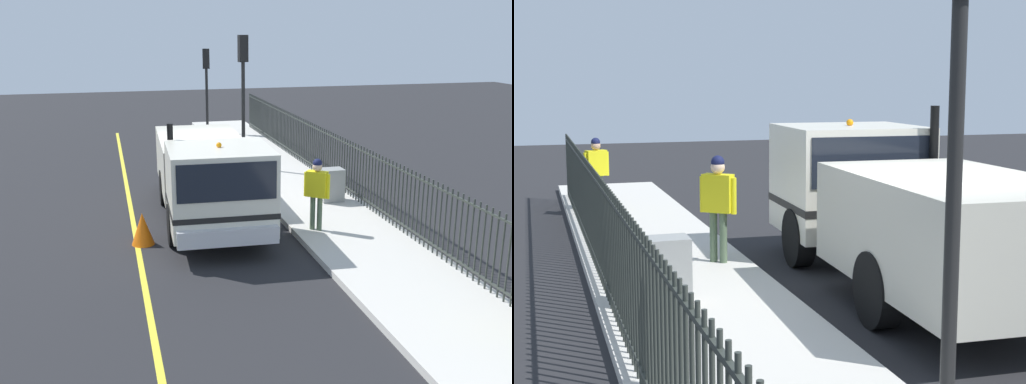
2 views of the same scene
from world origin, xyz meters
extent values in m
plane|color=#232326|center=(0.00, 0.00, 0.00)|extent=(58.97, 58.97, 0.00)
cube|color=beige|center=(2.70, 0.00, 0.07)|extent=(2.59, 26.80, 0.15)
cube|color=silver|center=(-0.40, -3.38, 1.38)|extent=(2.31, 2.23, 1.80)
cube|color=black|center=(-0.40, -3.38, 1.78)|extent=(2.14, 2.27, 0.79)
cube|color=beige|center=(-0.25, 0.22, 1.17)|extent=(2.39, 4.10, 1.38)
cube|color=silver|center=(-0.45, -4.53, 0.63)|extent=(2.12, 0.29, 0.36)
cube|color=black|center=(-0.40, -3.38, 0.98)|extent=(2.34, 2.25, 0.12)
cylinder|color=black|center=(0.61, -3.10, 0.48)|extent=(0.34, 0.97, 0.96)
cylinder|color=black|center=(-1.38, -3.02, 0.48)|extent=(0.34, 0.97, 0.96)
cylinder|color=black|center=(0.74, 0.18, 0.48)|extent=(0.34, 0.97, 0.96)
cylinder|color=black|center=(-1.24, 0.27, 0.48)|extent=(0.34, 0.97, 0.96)
sphere|color=orange|center=(-0.40, -3.38, 2.33)|extent=(0.12, 0.12, 0.12)
cylinder|color=black|center=(-1.31, -2.17, 1.56)|extent=(0.14, 0.14, 2.16)
cube|color=yellow|center=(1.93, -3.20, 1.26)|extent=(0.51, 0.47, 0.61)
sphere|color=beige|center=(1.93, -3.20, 1.68)|extent=(0.22, 0.22, 0.22)
sphere|color=#14193F|center=(1.93, -3.20, 1.76)|extent=(0.21, 0.21, 0.21)
cylinder|color=#4C6047|center=(2.00, -3.25, 0.55)|extent=(0.12, 0.12, 0.81)
cylinder|color=#4C6047|center=(1.86, -3.14, 0.55)|extent=(0.12, 0.12, 0.81)
cylinder|color=yellow|center=(2.14, -3.37, 1.23)|extent=(0.09, 0.09, 0.58)
cylinder|color=yellow|center=(1.72, -3.02, 1.23)|extent=(0.09, 0.09, 0.58)
cube|color=yellow|center=(3.32, -8.97, 1.20)|extent=(0.50, 0.35, 0.57)
sphere|color=tan|center=(3.32, -8.97, 1.59)|extent=(0.21, 0.21, 0.21)
sphere|color=#14193F|center=(3.32, -8.97, 1.67)|extent=(0.20, 0.20, 0.20)
cylinder|color=#4C6047|center=(3.40, -8.94, 0.53)|extent=(0.11, 0.11, 0.77)
cylinder|color=#4C6047|center=(3.24, -9.00, 0.53)|extent=(0.11, 0.11, 0.77)
cylinder|color=yellow|center=(3.56, -8.88, 1.17)|extent=(0.09, 0.09, 0.54)
cylinder|color=yellow|center=(3.08, -9.06, 1.17)|extent=(0.09, 0.09, 0.54)
cylinder|color=#2D332D|center=(3.84, -11.39, 0.93)|extent=(0.04, 0.04, 1.56)
cylinder|color=#2D332D|center=(3.84, -11.20, 0.93)|extent=(0.04, 0.04, 1.56)
cylinder|color=#2D332D|center=(3.84, -11.02, 0.93)|extent=(0.04, 0.04, 1.56)
cylinder|color=#2D332D|center=(3.84, -10.83, 0.93)|extent=(0.04, 0.04, 1.56)
cylinder|color=#2D332D|center=(3.84, -10.64, 0.93)|extent=(0.04, 0.04, 1.56)
cylinder|color=#2D332D|center=(3.84, -10.46, 0.93)|extent=(0.04, 0.04, 1.56)
cylinder|color=#2D332D|center=(3.84, -10.27, 0.93)|extent=(0.04, 0.04, 1.56)
cylinder|color=#2D332D|center=(3.84, -10.08, 0.93)|extent=(0.04, 0.04, 1.56)
cylinder|color=#2D332D|center=(3.84, -9.90, 0.93)|extent=(0.04, 0.04, 1.56)
cylinder|color=#2D332D|center=(3.84, -9.71, 0.93)|extent=(0.04, 0.04, 1.56)
cylinder|color=#2D332D|center=(3.84, -9.52, 0.93)|extent=(0.04, 0.04, 1.56)
cylinder|color=#2D332D|center=(3.84, -9.34, 0.93)|extent=(0.04, 0.04, 1.56)
cylinder|color=#2D332D|center=(3.84, -9.15, 0.93)|extent=(0.04, 0.04, 1.56)
cylinder|color=#2D332D|center=(3.84, -8.96, 0.93)|extent=(0.04, 0.04, 1.56)
cylinder|color=#2D332D|center=(3.84, -8.78, 0.93)|extent=(0.04, 0.04, 1.56)
cylinder|color=#2D332D|center=(3.84, -8.59, 0.93)|extent=(0.04, 0.04, 1.56)
cylinder|color=#2D332D|center=(3.84, -8.40, 0.93)|extent=(0.04, 0.04, 1.56)
cylinder|color=#2D332D|center=(3.84, -8.22, 0.93)|extent=(0.04, 0.04, 1.56)
cylinder|color=#2D332D|center=(3.84, -8.03, 0.93)|extent=(0.04, 0.04, 1.56)
cylinder|color=#2D332D|center=(3.84, -7.84, 0.93)|extent=(0.04, 0.04, 1.56)
cylinder|color=#2D332D|center=(3.84, -7.66, 0.93)|extent=(0.04, 0.04, 1.56)
cylinder|color=#2D332D|center=(3.84, -7.47, 0.93)|extent=(0.04, 0.04, 1.56)
cylinder|color=#2D332D|center=(3.84, -7.28, 0.93)|extent=(0.04, 0.04, 1.56)
cylinder|color=#2D332D|center=(3.84, -7.10, 0.93)|extent=(0.04, 0.04, 1.56)
cylinder|color=#2D332D|center=(3.84, -6.91, 0.93)|extent=(0.04, 0.04, 1.56)
cylinder|color=#2D332D|center=(3.84, -6.72, 0.93)|extent=(0.04, 0.04, 1.56)
cylinder|color=#2D332D|center=(3.84, -6.54, 0.93)|extent=(0.04, 0.04, 1.56)
cylinder|color=#2D332D|center=(3.84, -6.35, 0.93)|extent=(0.04, 0.04, 1.56)
cylinder|color=#2D332D|center=(3.84, -6.16, 0.93)|extent=(0.04, 0.04, 1.56)
cylinder|color=#2D332D|center=(3.84, -5.98, 0.93)|extent=(0.04, 0.04, 1.56)
cylinder|color=#2D332D|center=(3.84, -5.79, 0.93)|extent=(0.04, 0.04, 1.56)
cylinder|color=#2D332D|center=(3.84, -5.60, 0.93)|extent=(0.04, 0.04, 1.56)
cylinder|color=#2D332D|center=(3.84, -5.42, 0.93)|extent=(0.04, 0.04, 1.56)
cylinder|color=#2D332D|center=(3.84, -5.23, 0.93)|extent=(0.04, 0.04, 1.56)
cylinder|color=#2D332D|center=(3.84, -5.04, 0.93)|extent=(0.04, 0.04, 1.56)
cylinder|color=#2D332D|center=(3.84, -4.86, 0.93)|extent=(0.04, 0.04, 1.56)
cylinder|color=#2D332D|center=(3.84, -4.67, 0.93)|extent=(0.04, 0.04, 1.56)
cylinder|color=#2D332D|center=(3.84, -4.48, 0.93)|extent=(0.04, 0.04, 1.56)
cylinder|color=#2D332D|center=(3.84, -4.30, 0.93)|extent=(0.04, 0.04, 1.56)
cylinder|color=#2D332D|center=(3.84, -4.11, 0.93)|extent=(0.04, 0.04, 1.56)
cylinder|color=#2D332D|center=(3.84, -3.92, 0.93)|extent=(0.04, 0.04, 1.56)
cylinder|color=#2D332D|center=(3.84, -3.73, 0.93)|extent=(0.04, 0.04, 1.56)
cylinder|color=#2D332D|center=(3.84, -3.55, 0.93)|extent=(0.04, 0.04, 1.56)
cylinder|color=#2D332D|center=(3.84, -3.36, 0.93)|extent=(0.04, 0.04, 1.56)
cylinder|color=#2D332D|center=(3.84, -3.17, 0.93)|extent=(0.04, 0.04, 1.56)
cylinder|color=#2D332D|center=(3.84, -2.99, 0.93)|extent=(0.04, 0.04, 1.56)
cylinder|color=#2D332D|center=(3.84, -2.80, 0.93)|extent=(0.04, 0.04, 1.56)
cylinder|color=#2D332D|center=(3.84, -2.61, 0.93)|extent=(0.04, 0.04, 1.56)
cylinder|color=#2D332D|center=(3.84, -2.43, 0.93)|extent=(0.04, 0.04, 1.56)
cylinder|color=#2D332D|center=(3.84, -2.24, 0.93)|extent=(0.04, 0.04, 1.56)
cylinder|color=#2D332D|center=(3.84, -2.05, 0.93)|extent=(0.04, 0.04, 1.56)
cylinder|color=#2D332D|center=(3.84, -1.87, 0.93)|extent=(0.04, 0.04, 1.56)
cylinder|color=#2D332D|center=(3.84, -1.68, 0.93)|extent=(0.04, 0.04, 1.56)
cylinder|color=#2D332D|center=(3.84, -1.49, 0.93)|extent=(0.04, 0.04, 1.56)
cylinder|color=#2D332D|center=(3.84, -1.31, 0.93)|extent=(0.04, 0.04, 1.56)
cylinder|color=#2D332D|center=(3.84, -1.12, 0.93)|extent=(0.04, 0.04, 1.56)
cylinder|color=#2D332D|center=(3.84, -0.93, 0.93)|extent=(0.04, 0.04, 1.56)
cylinder|color=#2D332D|center=(3.84, -0.75, 0.93)|extent=(0.04, 0.04, 1.56)
cylinder|color=#2D332D|center=(3.84, -0.56, 0.93)|extent=(0.04, 0.04, 1.56)
cylinder|color=#2D332D|center=(3.84, -0.37, 0.93)|extent=(0.04, 0.04, 1.56)
cylinder|color=#2D332D|center=(3.84, -0.19, 0.93)|extent=(0.04, 0.04, 1.56)
cylinder|color=#2D332D|center=(3.84, 0.00, 0.93)|extent=(0.04, 0.04, 1.56)
cylinder|color=#2D332D|center=(3.84, 0.19, 0.93)|extent=(0.04, 0.04, 1.56)
cylinder|color=#2D332D|center=(3.84, 0.37, 0.93)|extent=(0.04, 0.04, 1.56)
cylinder|color=#2D332D|center=(3.84, 0.56, 0.93)|extent=(0.04, 0.04, 1.56)
cylinder|color=#2D332D|center=(3.84, 0.75, 0.93)|extent=(0.04, 0.04, 1.56)
cylinder|color=#2D332D|center=(3.84, 0.93, 0.93)|extent=(0.04, 0.04, 1.56)
cylinder|color=#2D332D|center=(3.84, 1.12, 0.93)|extent=(0.04, 0.04, 1.56)
cylinder|color=#2D332D|center=(3.84, 1.31, 0.93)|extent=(0.04, 0.04, 1.56)
cylinder|color=#2D332D|center=(3.84, 1.49, 0.93)|extent=(0.04, 0.04, 1.56)
cylinder|color=#2D332D|center=(3.84, 1.68, 0.93)|extent=(0.04, 0.04, 1.56)
cylinder|color=#2D332D|center=(3.84, 1.87, 0.93)|extent=(0.04, 0.04, 1.56)
cylinder|color=#2D332D|center=(3.84, 2.05, 0.93)|extent=(0.04, 0.04, 1.56)
cylinder|color=#2D332D|center=(3.84, 2.24, 0.93)|extent=(0.04, 0.04, 1.56)
cylinder|color=#2D332D|center=(3.84, 2.43, 0.93)|extent=(0.04, 0.04, 1.56)
cylinder|color=#2D332D|center=(3.84, 2.61, 0.93)|extent=(0.04, 0.04, 1.56)
cylinder|color=#2D332D|center=(3.84, 2.80, 0.93)|extent=(0.04, 0.04, 1.56)
cylinder|color=#2D332D|center=(3.84, 2.99, 0.93)|extent=(0.04, 0.04, 1.56)
cylinder|color=#2D332D|center=(3.84, 3.17, 0.93)|extent=(0.04, 0.04, 1.56)
cylinder|color=#2D332D|center=(3.84, 3.36, 0.93)|extent=(0.04, 0.04, 1.56)
cube|color=#2D332D|center=(3.84, 0.00, 1.58)|extent=(0.04, 22.78, 0.04)
cube|color=#2D332D|center=(3.84, 0.00, 0.33)|extent=(0.04, 22.78, 0.04)
cylinder|color=black|center=(1.71, 3.46, 2.32)|extent=(0.12, 0.12, 4.34)
cube|color=gray|center=(3.15, -1.02, 0.60)|extent=(0.60, 0.46, 0.90)
cone|color=orange|center=(-2.08, -2.80, 0.37)|extent=(0.52, 0.52, 0.74)
camera|label=1|loc=(-2.77, -16.09, 4.89)|focal=42.78mm
camera|label=2|loc=(4.78, 8.53, 3.02)|focal=54.00mm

